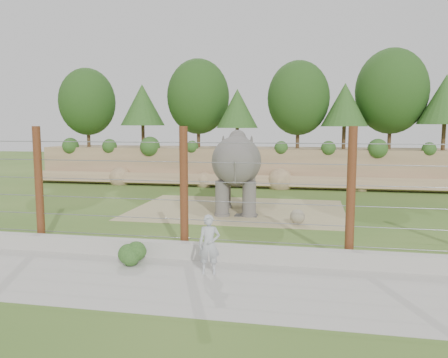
% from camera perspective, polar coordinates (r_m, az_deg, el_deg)
% --- Properties ---
extents(ground, '(90.00, 90.00, 0.00)m').
position_cam_1_polar(ground, '(18.25, -1.21, -5.74)').
color(ground, '#3B6120').
rests_on(ground, ground).
extents(back_embankment, '(30.00, 5.52, 8.77)m').
position_cam_1_polar(back_embankment, '(30.25, 5.00, 6.82)').
color(back_embankment, '#8C7151').
rests_on(back_embankment, ground).
extents(dirt_patch, '(10.00, 7.00, 0.02)m').
position_cam_1_polar(dirt_patch, '(21.05, 1.86, -4.01)').
color(dirt_patch, tan).
rests_on(dirt_patch, ground).
extents(drain_grate, '(1.00, 0.60, 0.03)m').
position_cam_1_polar(drain_grate, '(19.58, 2.91, -4.77)').
color(drain_grate, '#262628').
rests_on(drain_grate, dirt_patch).
extents(elephant, '(2.57, 4.81, 3.71)m').
position_cam_1_polar(elephant, '(20.22, 1.62, 0.83)').
color(elephant, '#56534D').
rests_on(elephant, ground).
extents(stone_ball, '(0.61, 0.61, 0.61)m').
position_cam_1_polar(stone_ball, '(18.08, 9.56, -4.89)').
color(stone_ball, gray).
rests_on(stone_ball, dirt_patch).
extents(retaining_wall, '(26.00, 0.35, 0.50)m').
position_cam_1_polar(retaining_wall, '(13.50, -5.77, -9.23)').
color(retaining_wall, '#BCB8AF').
rests_on(retaining_wall, ground).
extents(walkway, '(26.00, 4.00, 0.01)m').
position_cam_1_polar(walkway, '(11.77, -8.63, -12.99)').
color(walkway, '#BCB8AF').
rests_on(walkway, ground).
extents(barrier_fence, '(20.26, 0.26, 4.00)m').
position_cam_1_polar(barrier_fence, '(13.59, -5.25, -1.56)').
color(barrier_fence, '#501F11').
rests_on(barrier_fence, ground).
extents(walkway_shrub, '(0.61, 0.61, 0.61)m').
position_cam_1_polar(walkway_shrub, '(13.13, -11.60, -9.52)').
color(walkway_shrub, '#28501F').
rests_on(walkway_shrub, walkway).
extents(zookeeper, '(0.64, 0.47, 1.62)m').
position_cam_1_polar(zookeeper, '(11.92, -1.95, -8.54)').
color(zookeeper, '#B4B8BE').
rests_on(zookeeper, walkway).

